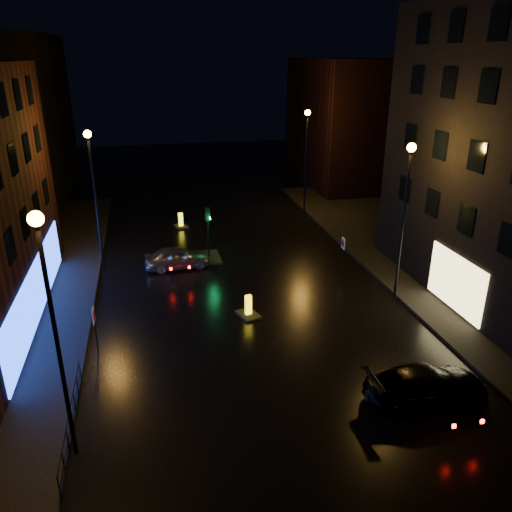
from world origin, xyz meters
The scene contains 16 objects.
ground centered at (0.00, 0.00, 0.00)m, with size 120.00×120.00×0.00m, color black.
pavement_right centered at (14.00, 8.00, 0.07)m, with size 12.00×44.00×0.15m, color black.
building_far_left centered at (-16.00, 35.00, 7.00)m, with size 8.00×16.00×14.00m, color black.
building_far_right centered at (15.00, 32.00, 6.00)m, with size 8.00×14.00×12.00m, color black.
street_lamp_lnear centered at (-7.80, -2.00, 5.56)m, with size 0.44×0.44×8.37m.
street_lamp_lfar centered at (-7.80, 14.00, 5.56)m, with size 0.44×0.44×8.37m.
street_lamp_rnear centered at (7.80, 6.00, 5.56)m, with size 0.44×0.44×8.37m.
street_lamp_rfar centered at (7.80, 22.00, 5.56)m, with size 0.44×0.44×8.37m.
traffic_signal centered at (-1.20, 14.00, 0.50)m, with size 1.40×2.40×3.45m.
guard_railing centered at (-8.00, -1.00, 0.74)m, with size 0.05×6.04×1.00m.
silver_hatchback centered at (-3.30, 12.93, 0.67)m, with size 1.59×3.95×1.35m, color #B5B9BD.
dark_sedan centered at (4.95, -2.08, 0.69)m, with size 1.93×4.75×1.38m, color black.
bollard_near centered at (-0.28, 5.92, 0.25)m, with size 1.22×1.51×1.14m.
bollard_far centered at (-2.46, 20.77, 0.25)m, with size 1.18×1.48×1.14m.
road_sign_left centered at (-7.49, 4.20, 1.62)m, with size 0.09×0.52×2.16m.
road_sign_right centered at (6.50, 10.37, 1.56)m, with size 0.08×0.50×2.08m.
Camera 1 is at (-4.78, -15.93, 12.28)m, focal length 35.00 mm.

